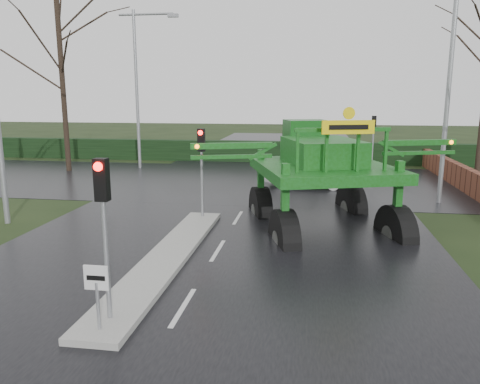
# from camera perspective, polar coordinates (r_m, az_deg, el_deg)

# --- Properties ---
(ground) EXTENTS (140.00, 140.00, 0.00)m
(ground) POSITION_cam_1_polar(r_m,az_deg,el_deg) (11.01, -6.94, -13.85)
(ground) COLOR black
(ground) RESTS_ON ground
(road_main) EXTENTS (14.00, 80.00, 0.02)m
(road_main) POSITION_cam_1_polar(r_m,az_deg,el_deg) (20.30, 0.61, -1.77)
(road_main) COLOR black
(road_main) RESTS_ON ground
(road_cross) EXTENTS (80.00, 12.00, 0.02)m
(road_cross) POSITION_cam_1_polar(r_m,az_deg,el_deg) (26.13, 2.45, 1.26)
(road_cross) COLOR black
(road_cross) RESTS_ON ground
(median_island) EXTENTS (1.20, 10.00, 0.16)m
(median_island) POSITION_cam_1_polar(r_m,az_deg,el_deg) (13.98, -8.82, -7.86)
(median_island) COLOR gray
(median_island) RESTS_ON ground
(hedge_row) EXTENTS (44.00, 0.90, 1.50)m
(hedge_row) POSITION_cam_1_polar(r_m,az_deg,el_deg) (33.90, 3.94, 4.91)
(hedge_row) COLOR black
(hedge_row) RESTS_ON ground
(brick_wall) EXTENTS (0.40, 20.00, 1.20)m
(brick_wall) POSITION_cam_1_polar(r_m,az_deg,el_deg) (27.01, 25.21, 1.77)
(brick_wall) COLOR #592D1E
(brick_wall) RESTS_ON ground
(keep_left_sign) EXTENTS (0.50, 0.07, 1.35)m
(keep_left_sign) POSITION_cam_1_polar(r_m,az_deg,el_deg) (9.73, -17.06, -11.01)
(keep_left_sign) COLOR gray
(keep_left_sign) RESTS_ON ground
(traffic_signal_near) EXTENTS (0.26, 0.33, 3.52)m
(traffic_signal_near) POSITION_cam_1_polar(r_m,az_deg,el_deg) (9.69, -16.35, -1.54)
(traffic_signal_near) COLOR gray
(traffic_signal_near) RESTS_ON ground
(traffic_signal_mid) EXTENTS (0.26, 0.33, 3.52)m
(traffic_signal_mid) POSITION_cam_1_polar(r_m,az_deg,el_deg) (17.65, -4.72, 4.68)
(traffic_signal_mid) COLOR gray
(traffic_signal_mid) RESTS_ON ground
(traffic_signal_far) EXTENTS (0.26, 0.33, 3.52)m
(traffic_signal_far) POSITION_cam_1_polar(r_m,az_deg,el_deg) (29.87, 15.96, 7.13)
(traffic_signal_far) COLOR gray
(traffic_signal_far) RESTS_ON ground
(street_light_right) EXTENTS (3.85, 0.30, 10.00)m
(street_light_right) POSITION_cam_1_polar(r_m,az_deg,el_deg) (22.26, 23.52, 14.00)
(street_light_right) COLOR gray
(street_light_right) RESTS_ON ground
(street_light_left_far) EXTENTS (3.85, 0.30, 10.00)m
(street_light_left_far) POSITION_cam_1_polar(r_m,az_deg,el_deg) (31.54, -12.02, 13.73)
(street_light_left_far) COLOR gray
(street_light_left_far) RESTS_ON ground
(tree_left_far) EXTENTS (7.70, 7.70, 13.26)m
(tree_left_far) POSITION_cam_1_polar(r_m,az_deg,el_deg) (31.58, -21.04, 15.33)
(tree_left_far) COLOR black
(tree_left_far) RESTS_ON ground
(crop_sprayer) EXTENTS (9.37, 7.17, 5.47)m
(crop_sprayer) POSITION_cam_1_polar(r_m,az_deg,el_deg) (15.22, 5.35, 3.54)
(crop_sprayer) COLOR black
(crop_sprayer) RESTS_ON ground
(white_sedan) EXTENTS (4.81, 2.22, 1.53)m
(white_sedan) POSITION_cam_1_polar(r_m,az_deg,el_deg) (24.90, 8.39, 0.61)
(white_sedan) COLOR white
(white_sedan) RESTS_ON ground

